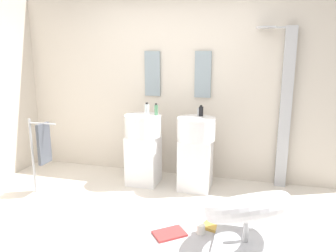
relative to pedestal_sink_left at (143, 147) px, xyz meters
The scene contains 16 objects.
ground_plane 1.31m from the pedestal_sink_left, 72.88° to the right, with size 4.80×3.60×0.04m, color silver.
rear_partition 1.00m from the pedestal_sink_left, 54.67° to the left, with size 4.80×0.10×2.60m, color beige.
pedestal_sink_left is the anchor object (origin of this frame).
pedestal_sink_right 0.71m from the pedestal_sink_left, ahead, with size 0.48×0.48×1.04m.
vanity_mirror_left 1.03m from the pedestal_sink_left, 90.00° to the left, with size 0.22×0.03×0.62m, color #8C9EA8.
vanity_mirror_right 1.25m from the pedestal_sink_left, 31.24° to the left, with size 0.22×0.03×0.62m, color #8C9EA8.
shower_column 1.89m from the pedestal_sink_left, 12.06° to the left, with size 0.49×0.24×2.05m.
lounge_chair 1.84m from the pedestal_sink_left, 40.69° to the right, with size 1.10×1.10×0.65m.
towel_rack 1.27m from the pedestal_sink_left, 148.91° to the right, with size 0.37×0.22×0.95m.
area_rug 1.57m from the pedestal_sink_left, 51.59° to the right, with size 1.17×0.88×0.01m, color #B2B2B7.
magazine_ochre 1.51m from the pedestal_sink_left, 41.80° to the right, with size 0.20×0.17×0.03m, color gold.
magazine_red 1.46m from the pedestal_sink_left, 60.24° to the right, with size 0.30×0.21×0.02m, color #B73838.
coffee_mug 1.53m from the pedestal_sink_left, 48.34° to the right, with size 0.08×0.08×0.09m, color white.
soap_bottle_green 0.53m from the pedestal_sink_left, ahead, with size 0.05×0.05×0.16m.
soap_bottle_black 0.90m from the pedestal_sink_left, 10.44° to the left, with size 0.06×0.06×0.14m.
soap_bottle_clear 0.53m from the pedestal_sink_left, 46.93° to the right, with size 0.06×0.06×0.18m.
Camera 1 is at (1.06, -2.79, 1.73)m, focal length 34.82 mm.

